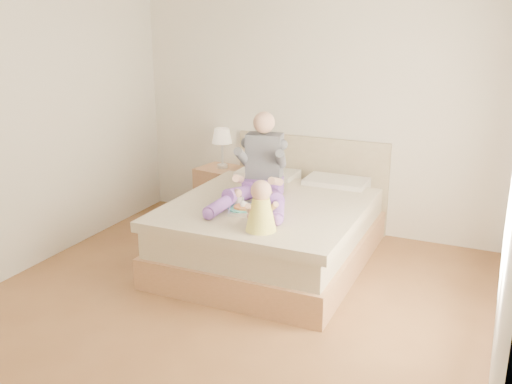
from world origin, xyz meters
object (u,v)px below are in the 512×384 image
at_px(adult, 260,174).
at_px(tray, 253,208).
at_px(bed, 276,227).
at_px(baby, 261,210).
at_px(nightstand, 222,193).

xyz_separation_m(adult, tray, (0.07, -0.32, -0.21)).
distance_m(bed, baby, 0.97).
relative_size(nightstand, adult, 0.57).
relative_size(bed, tray, 4.24).
xyz_separation_m(bed, nightstand, (-1.00, 0.79, -0.02)).
bearing_deg(baby, adult, 79.57).
bearing_deg(adult, nightstand, 123.77).
distance_m(nightstand, adult, 1.37).
height_order(bed, baby, baby).
bearing_deg(nightstand, baby, -43.29).
bearing_deg(bed, baby, -76.06).
bearing_deg(nightstand, tray, -41.94).
height_order(nightstand, baby, baby).
relative_size(tray, baby, 1.24).
xyz_separation_m(bed, tray, (-0.04, -0.43, 0.32)).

